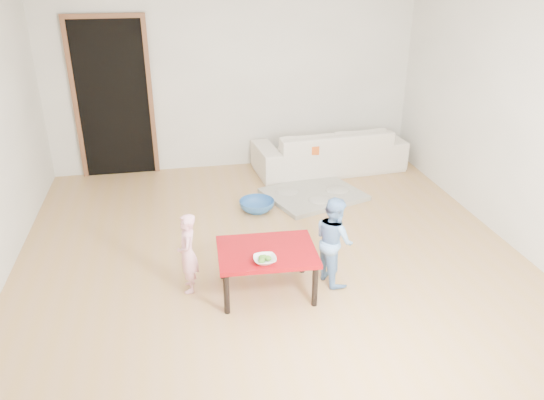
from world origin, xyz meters
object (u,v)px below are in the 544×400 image
object	(u,v)px
red_table	(267,271)
child_pink	(188,253)
bowl	(265,260)
sofa	(329,149)
child_blue	(334,240)
basin	(257,206)

from	to	relation	value
red_table	child_pink	bearing A→B (deg)	166.22
child_pink	bowl	bearing A→B (deg)	61.61
sofa	red_table	bearing A→B (deg)	58.31
child_blue	basin	bearing A→B (deg)	2.05
basin	red_table	bearing A→B (deg)	-96.47
basin	sofa	bearing A→B (deg)	42.89
child_pink	basin	xyz separation A→B (m)	(0.86, 1.49, -0.31)
red_table	sofa	bearing A→B (deg)	63.28
bowl	basin	world-z (taller)	bowl
child_pink	basin	size ratio (longest dim) A/B	1.79
child_pink	child_blue	size ratio (longest dim) A/B	0.89
bowl	child_pink	size ratio (longest dim) A/B	0.26
sofa	child_pink	size ratio (longest dim) A/B	2.76
sofa	red_table	distance (m)	3.11
bowl	child_pink	xyz separation A→B (m)	(-0.62, 0.36, -0.08)
bowl	red_table	bearing A→B (deg)	74.98
child_pink	basin	distance (m)	1.75
sofa	basin	distance (m)	1.67
bowl	child_pink	world-z (taller)	child_pink
child_blue	basin	size ratio (longest dim) A/B	2.01
red_table	child_blue	xyz separation A→B (m)	(0.63, 0.07, 0.20)
child_pink	sofa	bearing A→B (deg)	143.37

